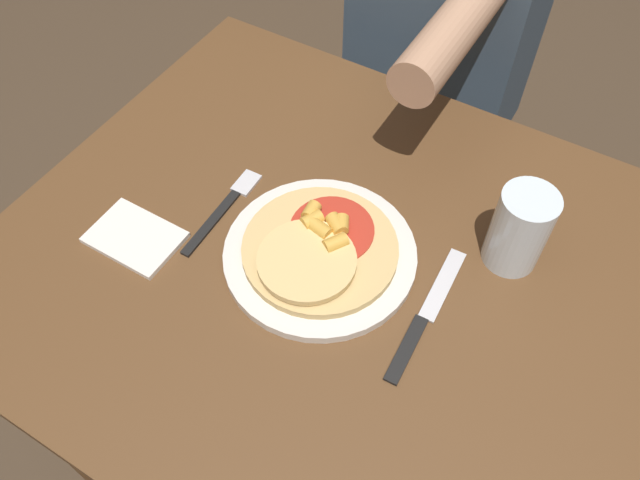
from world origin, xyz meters
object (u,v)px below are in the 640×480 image
object	(u,v)px
drinking_glass	(519,229)
person_diner	(444,34)
plate	(320,254)
fork	(226,206)
dining_table	(348,315)
knife	(426,315)
pizza	(318,248)

from	to	relation	value
drinking_glass	person_diner	distance (m)	0.55
plate	fork	xyz separation A→B (m)	(-0.16, 0.01, -0.00)
dining_table	knife	distance (m)	0.18
drinking_glass	dining_table	bearing A→B (deg)	-144.29
fork	knife	bearing A→B (deg)	-3.07
knife	drinking_glass	world-z (taller)	drinking_glass
plate	drinking_glass	size ratio (longest dim) A/B	2.15
fork	person_diner	world-z (taller)	person_diner
plate	knife	distance (m)	0.16
knife	person_diner	world-z (taller)	person_diner
person_diner	pizza	bearing A→B (deg)	-83.13
pizza	knife	bearing A→B (deg)	-2.38
dining_table	fork	world-z (taller)	fork
plate	pizza	distance (m)	0.02
fork	drinking_glass	world-z (taller)	drinking_glass
plate	person_diner	world-z (taller)	person_diner
plate	drinking_glass	world-z (taller)	drinking_glass
knife	pizza	bearing A→B (deg)	177.62
dining_table	person_diner	size ratio (longest dim) A/B	0.80
dining_table	fork	bearing A→B (deg)	179.85
pizza	knife	world-z (taller)	pizza
knife	drinking_glass	size ratio (longest dim) A/B	1.80
plate	knife	size ratio (longest dim) A/B	1.20
knife	drinking_glass	distance (m)	0.17
plate	fork	bearing A→B (deg)	177.43
pizza	fork	xyz separation A→B (m)	(-0.16, 0.01, -0.02)
plate	pizza	xyz separation A→B (m)	(-0.00, -0.00, 0.02)
plate	fork	size ratio (longest dim) A/B	1.50
plate	fork	world-z (taller)	plate
person_diner	fork	bearing A→B (deg)	-98.88
pizza	drinking_glass	world-z (taller)	drinking_glass
fork	knife	distance (m)	0.33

